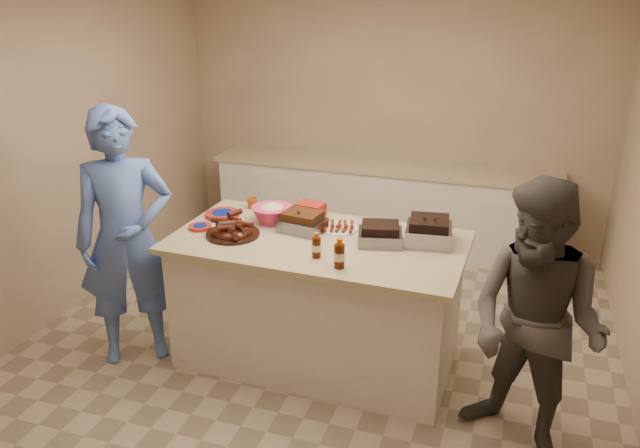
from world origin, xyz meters
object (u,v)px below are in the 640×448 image
(island, at_px, (318,357))
(roasting_pan, at_px, (428,243))
(rib_platter, at_px, (233,235))
(bbq_bottle_a, at_px, (316,257))
(coleslaw_bowl, at_px, (273,222))
(bbq_bottle_b, at_px, (339,267))
(mustard_bottle, at_px, (303,225))
(plastic_cup, at_px, (252,208))
(guest_gray, at_px, (518,446))
(guest_blue, at_px, (140,353))

(island, xyz_separation_m, roasting_pan, (0.75, 0.19, 0.98))
(rib_platter, relative_size, bbq_bottle_a, 2.22)
(roasting_pan, distance_m, coleslaw_bowl, 1.19)
(bbq_bottle_b, distance_m, mustard_bottle, 0.77)
(rib_platter, bearing_deg, plastic_cup, 100.00)
(roasting_pan, height_order, mustard_bottle, roasting_pan)
(guest_gray, bearing_deg, roasting_pan, 165.25)
(rib_platter, height_order, guest_gray, rib_platter)
(bbq_bottle_a, bearing_deg, mustard_bottle, 118.46)
(coleslaw_bowl, distance_m, bbq_bottle_b, 0.93)
(guest_blue, bearing_deg, bbq_bottle_b, -34.99)
(island, xyz_separation_m, plastic_cup, (-0.71, 0.44, 0.98))
(coleslaw_bowl, xyz_separation_m, guest_blue, (-0.90, -0.59, -0.98))
(rib_platter, distance_m, guest_blue, 1.25)
(roasting_pan, xyz_separation_m, coleslaw_bowl, (-1.18, 0.02, 0.00))
(guest_blue, distance_m, guest_gray, 2.82)
(island, bearing_deg, guest_gray, -18.18)
(mustard_bottle, height_order, guest_gray, mustard_bottle)
(bbq_bottle_a, height_order, guest_gray, bbq_bottle_a)
(mustard_bottle, bearing_deg, coleslaw_bowl, -176.45)
(guest_blue, bearing_deg, bbq_bottle_a, -30.83)
(guest_gray, bearing_deg, coleslaw_bowl, -171.57)
(bbq_bottle_a, distance_m, bbq_bottle_b, 0.22)
(bbq_bottle_a, relative_size, guest_gray, 0.10)
(roasting_pan, relative_size, plastic_cup, 3.46)
(coleslaw_bowl, distance_m, plastic_cup, 0.36)
(coleslaw_bowl, relative_size, bbq_bottle_b, 1.53)
(coleslaw_bowl, height_order, plastic_cup, coleslaw_bowl)
(coleslaw_bowl, bearing_deg, bbq_bottle_a, -43.71)
(island, height_order, guest_gray, island)
(roasting_pan, distance_m, guest_gray, 1.43)
(coleslaw_bowl, xyz_separation_m, guest_gray, (1.92, -0.75, -0.98))
(bbq_bottle_a, bearing_deg, roasting_pan, 35.35)
(guest_gray, bearing_deg, rib_platter, -161.63)
(bbq_bottle_b, bearing_deg, island, 125.29)
(rib_platter, xyz_separation_m, bbq_bottle_b, (0.88, -0.27, 0.00))
(bbq_bottle_b, bearing_deg, rib_platter, 162.86)
(bbq_bottle_a, bearing_deg, guest_gray, -10.15)
(island, relative_size, plastic_cup, 22.94)
(island, bearing_deg, plastic_cup, 149.38)
(guest_gray, bearing_deg, guest_blue, -153.56)
(coleslaw_bowl, bearing_deg, island, -26.05)
(island, relative_size, mustard_bottle, 18.92)
(bbq_bottle_a, xyz_separation_m, guest_blue, (-1.42, -0.09, -0.98))
(coleslaw_bowl, bearing_deg, guest_gray, -21.23)
(rib_platter, height_order, roasting_pan, rib_platter)
(rib_platter, bearing_deg, mustard_bottle, 39.64)
(island, distance_m, roasting_pan, 1.25)
(bbq_bottle_b, height_order, guest_blue, bbq_bottle_b)
(roasting_pan, relative_size, guest_gray, 0.18)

